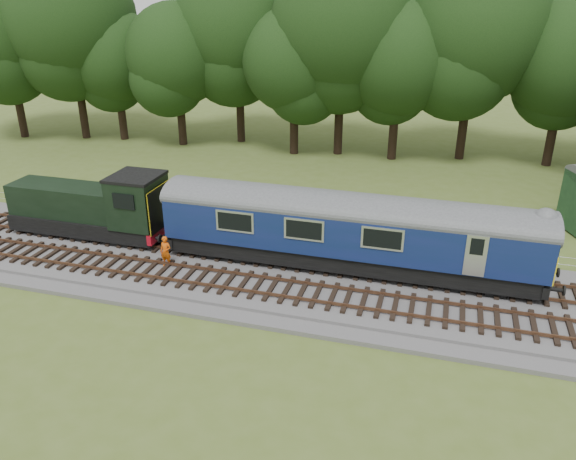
% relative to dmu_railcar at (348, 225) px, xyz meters
% --- Properties ---
extents(ground, '(120.00, 120.00, 0.00)m').
position_rel_dmu_railcar_xyz_m(ground, '(-4.28, -1.40, -2.61)').
color(ground, '#506324').
rests_on(ground, ground).
extents(ballast, '(70.00, 7.00, 0.35)m').
position_rel_dmu_railcar_xyz_m(ballast, '(-4.28, -1.40, -2.43)').
color(ballast, '#4C4C4F').
rests_on(ballast, ground).
extents(track_north, '(67.20, 2.40, 0.21)m').
position_rel_dmu_railcar_xyz_m(track_north, '(-4.28, -0.00, -2.19)').
color(track_north, black).
rests_on(track_north, ballast).
extents(track_south, '(67.20, 2.40, 0.21)m').
position_rel_dmu_railcar_xyz_m(track_south, '(-4.28, -3.00, -2.19)').
color(track_south, black).
rests_on(track_south, ballast).
extents(fence, '(64.00, 0.12, 1.00)m').
position_rel_dmu_railcar_xyz_m(fence, '(-4.28, 3.10, -2.61)').
color(fence, '#6B6054').
rests_on(fence, ground).
extents(tree_line, '(70.00, 8.00, 18.00)m').
position_rel_dmu_railcar_xyz_m(tree_line, '(-4.28, 20.60, -2.61)').
color(tree_line, black).
rests_on(tree_line, ground).
extents(dmu_railcar, '(18.05, 2.86, 3.88)m').
position_rel_dmu_railcar_xyz_m(dmu_railcar, '(0.00, 0.00, 0.00)').
color(dmu_railcar, black).
rests_on(dmu_railcar, ground).
extents(shunter_loco, '(8.91, 2.60, 3.38)m').
position_rel_dmu_railcar_xyz_m(shunter_loco, '(-13.93, 0.00, -0.63)').
color(shunter_loco, black).
rests_on(shunter_loco, ground).
extents(worker, '(0.58, 0.39, 1.57)m').
position_rel_dmu_railcar_xyz_m(worker, '(-8.55, -2.29, -1.47)').
color(worker, '#E2550B').
rests_on(worker, ballast).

